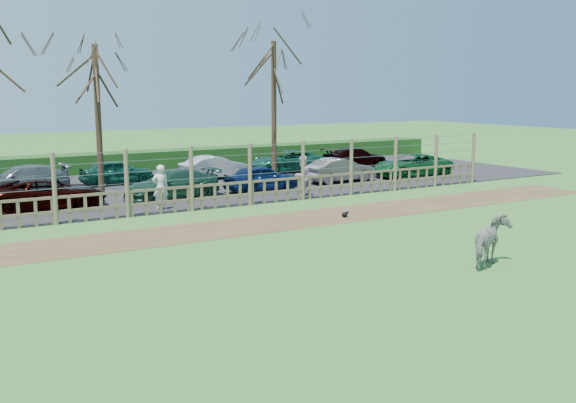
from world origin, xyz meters
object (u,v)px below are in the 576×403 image
tree_right (274,77)px  car_13 (355,158)px  visitor_b (302,176)px  car_6 (412,165)px  tree_mid (96,83)px  car_9 (22,179)px  car_11 (215,167)px  car_5 (340,170)px  car_3 (172,184)px  car_10 (117,172)px  car_4 (262,178)px  crow (345,214)px  visitor_a (160,187)px  car_2 (48,194)px  car_12 (286,161)px  zebra (492,241)px

tree_right → car_13: (6.54, 1.81, -4.60)m
visitor_b → car_6: (8.29, 2.28, -0.26)m
tree_mid → car_9: tree_mid is taller
tree_mid → car_11: bearing=18.8°
car_9 → car_11: size_ratio=1.14×
tree_right → car_5: 5.77m
car_6 → car_3: bearing=-82.6°
car_10 → car_11: same height
car_4 → car_9: 10.80m
car_6 → car_4: bearing=-80.9°
tree_mid → tree_right: 9.02m
crow → visitor_b: bearing=76.3°
visitor_a → car_2: (-3.72, 2.19, -0.26)m
visitor_b → car_5: visitor_b is taller
car_11 → car_3: bearing=135.1°
car_12 → tree_right: bearing=-36.9°
car_10 → car_13: 14.03m
car_4 → car_11: bearing=-3.3°
zebra → car_4: bearing=-32.3°
car_2 → car_6: size_ratio=1.00×
car_6 → car_5: bearing=-87.3°
car_5 → car_9: (-14.22, 4.65, 0.00)m
car_6 → visitor_b: bearing=-67.4°
car_2 → car_5: (14.01, 0.45, 0.00)m
crow → zebra: bearing=-94.2°
zebra → car_10: (-4.23, 19.71, -0.02)m
visitor_b → crow: bearing=61.7°
visitor_b → car_11: (-1.03, 6.92, -0.26)m
tree_mid → visitor_b: 9.67m
visitor_a → car_4: visitor_a is taller
car_2 → car_5: bearing=-83.3°
tree_mid → car_2: bearing=-136.6°
car_6 → car_9: bearing=-97.8°
car_5 → car_11: (-4.90, 4.29, 0.00)m
crow → car_3: car_3 is taller
car_4 → car_12: (4.62, 5.61, 0.00)m
tree_right → car_5: tree_right is taller
zebra → car_9: bearing=-5.2°
car_11 → car_13: size_ratio=0.88×
car_4 → visitor_b: bearing=-158.6°
tree_mid → visitor_b: (7.45, -4.73, -3.96)m
zebra → car_6: (9.99, 14.38, -0.02)m
car_3 → car_9: bearing=-139.0°
visitor_a → car_10: (0.49, 7.62, -0.26)m
car_3 → car_10: bearing=-176.5°
zebra → car_4: 14.08m
tree_right → visitor_a: 10.48m
car_12 → car_10: bearing=-85.1°
visitor_a → car_2: 4.32m
car_13 → car_6: bearing=-177.5°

